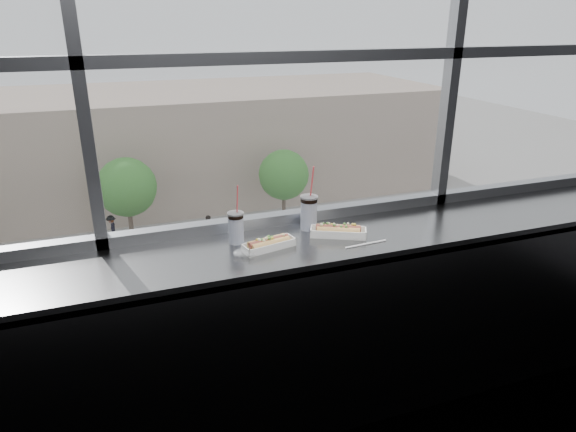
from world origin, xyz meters
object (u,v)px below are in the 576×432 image
object	(u,v)px
loose_straw	(366,244)
wrapper	(245,252)
pedestrian_c	(209,226)
hotdog_tray_right	(338,231)
soda_cup_left	(236,226)
car_far_c	(347,226)
soda_cup_right	(309,211)
pedestrian_b	(111,225)
hotdog_tray_left	(269,244)
tree_right	(284,175)
car_far_b	(164,251)
tree_center	(127,187)
car_near_d	(326,300)

from	to	relation	value
loose_straw	wrapper	size ratio (longest dim) A/B	2.16
pedestrian_c	hotdog_tray_right	bearing A→B (deg)	-99.01
soda_cup_left	car_far_c	bearing A→B (deg)	61.81
soda_cup_right	pedestrian_b	size ratio (longest dim) A/B	0.18
hotdog_tray_right	soda_cup_left	bearing A→B (deg)	-164.67
hotdog_tray_left	tree_right	bearing A→B (deg)	58.32
hotdog_tray_right	car_far_c	world-z (taller)	hotdog_tray_right
car_far_c	pedestrian_c	world-z (taller)	pedestrian_c
hotdog_tray_right	soda_cup_right	world-z (taller)	soda_cup_right
loose_straw	car_far_b	size ratio (longest dim) A/B	0.04
soda_cup_left	tree_center	bearing A→B (deg)	89.48
loose_straw	car_far_b	bearing A→B (deg)	83.59
car_far_c	pedestrian_b	bearing A→B (deg)	70.92
soda_cup_left	car_far_c	xyz separation A→B (m)	(12.96, 24.18, -11.14)
pedestrian_b	hotdog_tray_left	bearing A→B (deg)	1.99
pedestrian_b	pedestrian_c	bearing A→B (deg)	67.79
tree_center	soda_cup_left	bearing A→B (deg)	-90.52
soda_cup_left	tree_center	size ratio (longest dim) A/B	0.06
soda_cup_right	pedestrian_c	world-z (taller)	soda_cup_right
car_far_b	hotdog_tray_left	bearing A→B (deg)	177.97
tree_center	pedestrian_b	bearing A→B (deg)	135.15
hotdog_tray_right	soda_cup_left	size ratio (longest dim) A/B	0.97
car_near_d	soda_cup_left	bearing A→B (deg)	153.60
soda_cup_left	car_near_d	world-z (taller)	soda_cup_left
hotdog_tray_left	car_near_d	xyz separation A→B (m)	(7.84, 16.30, -10.96)
pedestrian_c	loose_straw	bearing A→B (deg)	-98.79
loose_straw	tree_right	xyz separation A→B (m)	(9.55, 28.43, -8.58)
loose_straw	tree_center	bearing A→B (deg)	86.83
pedestrian_c	car_far_c	bearing A→B (deg)	-19.03
tree_right	soda_cup_right	bearing A→B (deg)	-109.10
car_near_d	car_far_c	size ratio (longest dim) A/B	1.12
hotdog_tray_left	car_far_c	bearing A→B (deg)	50.01
car_near_d	wrapper	bearing A→B (deg)	153.83
car_far_b	tree_right	distance (m)	9.67
hotdog_tray_right	car_far_c	size ratio (longest dim) A/B	0.05
car_far_b	tree_center	distance (m)	5.00
soda_cup_left	car_far_b	distance (m)	26.65
soda_cup_left	car_near_d	size ratio (longest dim) A/B	0.05
hotdog_tray_right	pedestrian_b	distance (m)	31.47
car_near_d	tree_center	xyz separation A→B (m)	(-7.72, 12.00, 2.59)
hotdog_tray_left	car_far_b	size ratio (longest dim) A/B	0.04
hotdog_tray_left	loose_straw	distance (m)	0.50
car_far_b	pedestrian_c	distance (m)	4.21
hotdog_tray_right	car_far_b	size ratio (longest dim) A/B	0.05
car_far_b	tree_right	bearing A→B (deg)	-63.09
pedestrian_b	car_far_b	bearing A→B (deg)	26.66
soda_cup_right	tree_center	bearing A→B (deg)	90.33
car_far_c	tree_right	size ratio (longest dim) A/B	1.14
soda_cup_left	pedestrian_c	distance (m)	29.58
car_far_c	pedestrian_c	size ratio (longest dim) A/B	2.84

